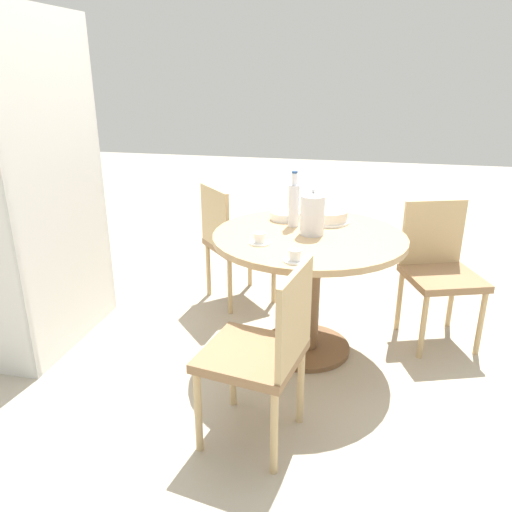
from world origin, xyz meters
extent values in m
plane|color=#B2A893|center=(0.00, 0.00, 0.00)|extent=(14.00, 14.00, 0.00)
cylinder|color=brown|center=(0.00, 0.00, 0.01)|extent=(0.55, 0.55, 0.03)
cylinder|color=brown|center=(0.00, 0.00, 0.37)|extent=(0.15, 0.15, 0.68)
cylinder|color=tan|center=(0.00, 0.00, 0.73)|extent=(1.10, 1.10, 0.04)
cylinder|color=tan|center=(0.61, 0.32, 0.21)|extent=(0.03, 0.03, 0.41)
cylinder|color=tan|center=(0.88, 0.56, 0.21)|extent=(0.03, 0.03, 0.41)
cylinder|color=tan|center=(0.37, 0.58, 0.21)|extent=(0.03, 0.03, 0.41)
cylinder|color=tan|center=(0.63, 0.82, 0.21)|extent=(0.03, 0.03, 0.41)
cube|color=#93704C|center=(0.62, 0.57, 0.44)|extent=(0.59, 0.59, 0.04)
cube|color=tan|center=(0.49, 0.72, 0.66)|extent=(0.31, 0.29, 0.41)
cylinder|color=tan|center=(-0.62, 0.29, 0.21)|extent=(0.03, 0.03, 0.41)
cylinder|color=tan|center=(-0.98, 0.35, 0.21)|extent=(0.03, 0.03, 0.41)
cylinder|color=tan|center=(-0.69, -0.06, 0.21)|extent=(0.03, 0.03, 0.41)
cylinder|color=tan|center=(-1.04, 0.00, 0.21)|extent=(0.03, 0.03, 0.41)
cube|color=#93704C|center=(-0.83, 0.15, 0.44)|extent=(0.49, 0.49, 0.04)
cube|color=tan|center=(-0.87, -0.05, 0.66)|extent=(0.40, 0.09, 0.41)
cylinder|color=tan|center=(0.05, -0.69, 0.21)|extent=(0.03, 0.03, 0.41)
cylinder|color=tan|center=(0.17, -1.03, 0.21)|extent=(0.03, 0.03, 0.41)
cylinder|color=tan|center=(0.39, -0.57, 0.21)|extent=(0.03, 0.03, 0.41)
cylinder|color=tan|center=(0.51, -0.91, 0.21)|extent=(0.03, 0.03, 0.41)
cube|color=#93704C|center=(0.28, -0.80, 0.44)|extent=(0.54, 0.54, 0.04)
cube|color=tan|center=(0.47, -0.73, 0.66)|extent=(0.16, 0.38, 0.41)
cube|color=silver|center=(0.26, 1.56, 0.98)|extent=(0.04, 0.28, 1.95)
cube|color=silver|center=(-0.19, 1.42, 0.98)|extent=(0.93, 0.02, 1.95)
cube|color=silver|center=(-0.19, 1.56, 0.02)|extent=(0.86, 0.27, 0.04)
cube|color=silver|center=(-0.19, 1.56, 0.49)|extent=(0.86, 0.27, 0.04)
cube|color=silver|center=(-0.19, 1.56, 0.98)|extent=(0.86, 0.27, 0.04)
cube|color=silver|center=(-0.19, 1.56, 1.46)|extent=(0.86, 0.27, 0.04)
cube|color=silver|center=(-0.19, 1.56, 1.93)|extent=(0.86, 0.27, 0.04)
cube|color=teal|center=(0.04, 1.54, 0.20)|extent=(0.39, 0.21, 0.32)
cube|color=beige|center=(-0.42, 1.54, 0.21)|extent=(0.39, 0.21, 0.34)
cube|color=#28703D|center=(0.04, 1.54, 0.69)|extent=(0.39, 0.21, 0.37)
cube|color=#234793|center=(-0.42, 1.54, 0.68)|extent=(0.39, 0.21, 0.36)
cube|color=#703384|center=(0.05, 1.54, 1.18)|extent=(0.38, 0.21, 0.37)
cube|color=#B72D28|center=(-0.43, 1.54, 1.18)|extent=(0.38, 0.21, 0.37)
cube|color=beige|center=(0.05, 1.54, 1.66)|extent=(0.37, 0.21, 0.35)
cylinder|color=silver|center=(0.01, -0.01, 0.86)|extent=(0.14, 0.14, 0.22)
cone|color=silver|center=(0.01, -0.01, 0.98)|extent=(0.12, 0.12, 0.02)
sphere|color=silver|center=(0.01, -0.01, 1.00)|extent=(0.02, 0.02, 0.02)
cylinder|color=silver|center=(0.14, 0.11, 0.87)|extent=(0.07, 0.07, 0.25)
cylinder|color=silver|center=(0.14, 0.11, 1.03)|extent=(0.03, 0.03, 0.07)
cylinder|color=#2D5184|center=(0.14, 0.11, 1.07)|extent=(0.03, 0.03, 0.01)
cylinder|color=white|center=(0.27, -0.08, 0.75)|extent=(0.27, 0.27, 0.01)
cylinder|color=silver|center=(0.27, -0.08, 0.79)|extent=(0.24, 0.24, 0.06)
cylinder|color=white|center=(-0.22, 0.24, 0.75)|extent=(0.11, 0.11, 0.01)
cylinder|color=white|center=(-0.22, 0.24, 0.78)|extent=(0.06, 0.06, 0.05)
cylinder|color=white|center=(-0.45, 0.02, 0.75)|extent=(0.11, 0.11, 0.01)
cylinder|color=white|center=(-0.45, 0.02, 0.78)|extent=(0.06, 0.06, 0.05)
cylinder|color=white|center=(0.27, 0.18, 0.75)|extent=(0.19, 0.19, 0.01)
cylinder|color=white|center=(0.27, 0.18, 0.76)|extent=(0.19, 0.19, 0.01)
cylinder|color=white|center=(0.27, 0.18, 0.77)|extent=(0.19, 0.19, 0.01)
cylinder|color=white|center=(0.27, 0.18, 0.78)|extent=(0.19, 0.19, 0.01)
cylinder|color=white|center=(0.27, 0.18, 0.79)|extent=(0.19, 0.19, 0.01)
camera|label=1|loc=(-2.70, -0.30, 1.62)|focal=35.00mm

